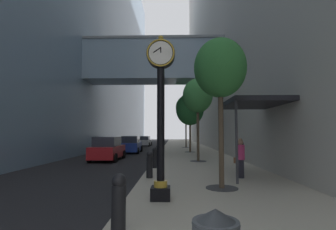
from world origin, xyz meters
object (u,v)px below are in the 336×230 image
object	(u,v)px
bollard_fifth	(158,153)
street_tree_mid_far	(190,109)
street_clock	(161,107)
car_white_trailing	(144,141)
car_red_far	(108,149)
bollard_fourth	(155,157)
car_blue_mid	(131,145)
car_silver_near	(129,142)
pedestrian_walking	(240,158)
bollard_third	(150,164)
bollard_nearest	(119,203)
pedestrian_by_clock	(241,152)
street_tree_mid_near	(198,96)
street_tree_far	(186,108)
street_tree_near	(220,69)

from	to	relation	value
bollard_fifth	street_tree_mid_far	distance (m)	9.70
street_clock	car_white_trailing	xyz separation A→B (m)	(-4.24, 32.16, -2.01)
car_red_far	bollard_fourth	bearing A→B (deg)	-52.16
car_blue_mid	car_silver_near	bearing A→B (deg)	101.51
pedestrian_walking	car_silver_near	world-z (taller)	pedestrian_walking
bollard_third	car_red_far	distance (m)	8.90
pedestrian_walking	bollard_nearest	bearing A→B (deg)	-122.65
bollard_fifth	car_silver_near	distance (m)	18.42
pedestrian_by_clock	car_white_trailing	distance (m)	26.31
bollard_nearest	bollard_fourth	xyz separation A→B (m)	(0.00, 8.94, 0.00)
bollard_nearest	car_white_trailing	world-z (taller)	car_white_trailing
street_tree_mid_near	bollard_third	bearing A→B (deg)	-113.03
car_blue_mid	car_red_far	distance (m)	7.05
bollard_fifth	car_red_far	world-z (taller)	car_red_far
street_clock	car_white_trailing	distance (m)	32.50
bollard_fourth	street_tree_mid_far	size ratio (longest dim) A/B	0.19
bollard_fourth	street_tree_far	world-z (taller)	street_tree_far
bollard_nearest	pedestrian_by_clock	bearing A→B (deg)	63.52
car_blue_mid	car_red_far	size ratio (longest dim) A/B	0.99
pedestrian_by_clock	bollard_fifth	bearing A→B (deg)	155.96
car_white_trailing	bollard_third	bearing A→B (deg)	-82.88
bollard_nearest	street_tree_near	bearing A→B (deg)	56.33
street_tree_mid_near	car_white_trailing	size ratio (longest dim) A/B	1.33
street_tree_mid_far	street_tree_far	bearing A→B (deg)	90.00
street_tree_mid_near	car_red_far	world-z (taller)	street_tree_mid_near
street_tree_mid_near	car_white_trailing	distance (m)	23.59
car_silver_near	bollard_nearest	bearing A→B (deg)	-80.24
bollard_nearest	car_blue_mid	bearing A→B (deg)	99.03
car_red_far	pedestrian_by_clock	bearing A→B (deg)	-25.68
bollard_fourth	street_tree_mid_near	size ratio (longest dim) A/B	0.20
bollard_third	street_clock	bearing A→B (deg)	-79.32
car_silver_near	bollard_fourth	bearing A→B (deg)	-76.16
bollard_fourth	car_blue_mid	distance (m)	12.51
street_tree_near	car_blue_mid	distance (m)	18.34
car_silver_near	car_blue_mid	size ratio (longest dim) A/B	1.03
bollard_third	street_tree_mid_far	bearing A→B (deg)	79.57
street_clock	bollard_nearest	size ratio (longest dim) A/B	4.24
bollard_third	street_tree_far	xyz separation A→B (m)	(2.67, 22.75, 4.72)
bollard_nearest	car_silver_near	xyz separation A→B (m)	(-5.10, 29.62, 0.06)
car_silver_near	car_blue_mid	world-z (taller)	car_blue_mid
street_tree_near	pedestrian_walking	distance (m)	4.03
street_tree_near	street_tree_far	distance (m)	24.72
bollard_fifth	car_silver_near	xyz separation A→B (m)	(-5.10, 17.70, 0.06)
bollard_third	car_blue_mid	size ratio (longest dim) A/B	0.26
bollard_third	car_blue_mid	xyz separation A→B (m)	(-3.34, 15.03, 0.10)
street_clock	street_tree_mid_far	bearing A→B (deg)	83.58
bollard_fourth	street_tree_mid_near	world-z (taller)	street_tree_mid_near
bollard_fifth	car_white_trailing	world-z (taller)	car_white_trailing
street_tree_mid_far	pedestrian_by_clock	xyz separation A→B (m)	(2.19, -10.72, -3.46)
street_tree_far	car_white_trailing	world-z (taller)	street_tree_far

